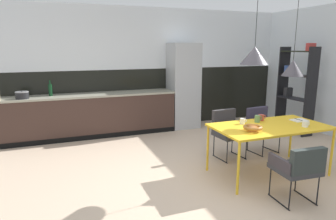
# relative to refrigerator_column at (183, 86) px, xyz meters

# --- Properties ---
(ground_plane) EXTENTS (9.05, 9.05, 0.00)m
(ground_plane) POSITION_rel_refrigerator_column_xyz_m (-0.68, -3.05, -0.99)
(ground_plane) COLOR #CCB195
(back_wall_splashback_dark) EXTENTS (6.96, 0.12, 1.39)m
(back_wall_splashback_dark) POSITION_rel_refrigerator_column_xyz_m (-0.68, 0.36, -0.30)
(back_wall_splashback_dark) COLOR black
(back_wall_splashback_dark) RESTS_ON ground
(back_wall_panel_upper) EXTENTS (6.96, 0.12, 1.39)m
(back_wall_panel_upper) POSITION_rel_refrigerator_column_xyz_m (-0.68, 0.36, 1.09)
(back_wall_panel_upper) COLOR silver
(back_wall_panel_upper) RESTS_ON back_wall_splashback_dark
(kitchen_counter) EXTENTS (3.69, 0.63, 0.91)m
(kitchen_counter) POSITION_rel_refrigerator_column_xyz_m (-2.18, -0.00, -0.53)
(kitchen_counter) COLOR #3D2923
(kitchen_counter) RESTS_ON ground
(refrigerator_column) EXTENTS (0.66, 0.60, 1.98)m
(refrigerator_column) POSITION_rel_refrigerator_column_xyz_m (0.00, 0.00, 0.00)
(refrigerator_column) COLOR #ADAFB2
(refrigerator_column) RESTS_ON ground
(dining_table) EXTENTS (1.70, 0.90, 0.75)m
(dining_table) POSITION_rel_refrigerator_column_xyz_m (0.11, -2.96, -0.28)
(dining_table) COLOR gold
(dining_table) RESTS_ON ground
(armchair_facing_counter) EXTENTS (0.53, 0.51, 0.82)m
(armchair_facing_counter) POSITION_rel_refrigerator_column_xyz_m (-0.09, -2.12, -0.47)
(armchair_facing_counter) COLOR #343438
(armchair_facing_counter) RESTS_ON ground
(armchair_corner_seat) EXTENTS (0.52, 0.50, 0.75)m
(armchair_corner_seat) POSITION_rel_refrigerator_column_xyz_m (-0.14, -3.81, -0.50)
(armchair_corner_seat) COLOR #343438
(armchair_corner_seat) RESTS_ON ground
(armchair_head_of_table) EXTENTS (0.54, 0.52, 0.80)m
(armchair_head_of_table) POSITION_rel_refrigerator_column_xyz_m (0.65, -2.09, -0.48)
(armchair_head_of_table) COLOR #343438
(armchair_head_of_table) RESTS_ON ground
(fruit_bowl) EXTENTS (0.26, 0.26, 0.08)m
(fruit_bowl) POSITION_rel_refrigerator_column_xyz_m (-0.32, -3.12, -0.19)
(fruit_bowl) COLOR #B2662D
(fruit_bowl) RESTS_ON dining_table
(open_book) EXTENTS (0.24, 0.19, 0.02)m
(open_book) POSITION_rel_refrigerator_column_xyz_m (0.74, -2.88, -0.23)
(open_book) COLOR white
(open_book) RESTS_ON dining_table
(mug_dark_espresso) EXTENTS (0.13, 0.09, 0.09)m
(mug_dark_espresso) POSITION_rel_refrigerator_column_xyz_m (0.18, -2.65, -0.19)
(mug_dark_espresso) COLOR #B23D33
(mug_dark_espresso) RESTS_ON dining_table
(mug_short_terracotta) EXTENTS (0.13, 0.08, 0.11)m
(mug_short_terracotta) POSITION_rel_refrigerator_column_xyz_m (0.05, -2.73, -0.18)
(mug_short_terracotta) COLOR #5B8456
(mug_short_terracotta) RESTS_ON dining_table
(mug_white_ceramic) EXTENTS (0.11, 0.07, 0.08)m
(mug_white_ceramic) POSITION_rel_refrigerator_column_xyz_m (-0.22, -2.73, -0.20)
(mug_white_ceramic) COLOR white
(mug_white_ceramic) RESTS_ON dining_table
(mug_tall_blue) EXTENTS (0.13, 0.09, 0.08)m
(mug_tall_blue) POSITION_rel_refrigerator_column_xyz_m (0.54, -3.20, -0.20)
(mug_tall_blue) COLOR white
(mug_tall_blue) RESTS_ON dining_table
(cooking_pot) EXTENTS (0.25, 0.25, 0.16)m
(cooking_pot) POSITION_rel_refrigerator_column_xyz_m (-3.44, -0.12, -0.01)
(cooking_pot) COLOR black
(cooking_pot) RESTS_ON kitchen_counter
(bottle_wine_green) EXTENTS (0.08, 0.08, 0.32)m
(bottle_wine_green) POSITION_rel_refrigerator_column_xyz_m (-2.93, 0.04, 0.05)
(bottle_wine_green) COLOR #0F3319
(bottle_wine_green) RESTS_ON kitchen_counter
(open_shelf_unit) EXTENTS (0.30, 0.87, 1.97)m
(open_shelf_unit) POSITION_rel_refrigerator_column_xyz_m (2.16, -1.28, 0.04)
(open_shelf_unit) COLOR black
(open_shelf_unit) RESTS_ON ground
(pendant_lamp_over_table_near) EXTENTS (0.39, 0.39, 1.08)m
(pendant_lamp_over_table_near) POSITION_rel_refrigerator_column_xyz_m (-0.23, -2.94, 0.78)
(pendant_lamp_over_table_near) COLOR black
(pendant_lamp_over_table_far) EXTENTS (0.31, 0.31, 1.26)m
(pendant_lamp_over_table_far) POSITION_rel_refrigerator_column_xyz_m (0.45, -2.95, 0.60)
(pendant_lamp_over_table_far) COLOR black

